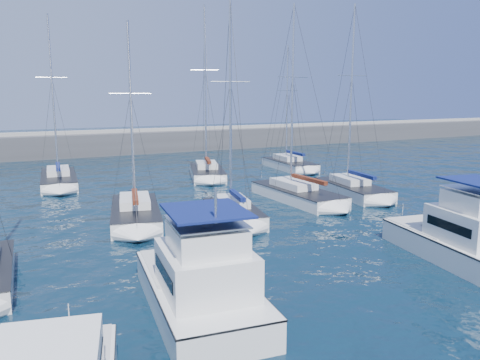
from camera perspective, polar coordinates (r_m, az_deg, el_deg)
name	(u,v)px	position (r m, az deg, el deg)	size (l,w,h in m)	color
ground	(376,270)	(23.73, 16.29, -10.52)	(220.00, 220.00, 0.00)	black
breakwater	(125,146)	(70.16, -13.87, 4.08)	(160.00, 6.00, 4.45)	#424244
motor_yacht_port_inner	(201,285)	(18.31, -4.76, -12.66)	(4.58, 8.67, 4.69)	silver
motor_yacht_stbd_inner	(461,239)	(26.20, 25.30, -6.51)	(4.55, 8.43, 4.69)	silver
sailboat_mid_b	(135,213)	(32.10, -12.64, -3.96)	(4.87, 8.94, 13.35)	white
sailboat_mid_c	(233,213)	(31.26, -0.85, -4.01)	(4.19, 6.91, 14.61)	silver
sailboat_mid_d	(297,194)	(37.56, 6.93, -1.69)	(3.45, 9.30, 15.50)	white
sailboat_mid_e	(352,189)	(40.30, 13.52, -1.06)	(4.14, 8.32, 15.81)	silver
sailboat_back_a	(59,179)	(46.94, -21.23, 0.09)	(3.85, 9.61, 15.86)	silver
sailboat_back_b	(207,172)	(47.78, -4.05, 0.97)	(5.49, 8.69, 17.31)	white
sailboat_back_c	(289,164)	(53.61, 6.02, 1.91)	(3.63, 8.42, 14.08)	silver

